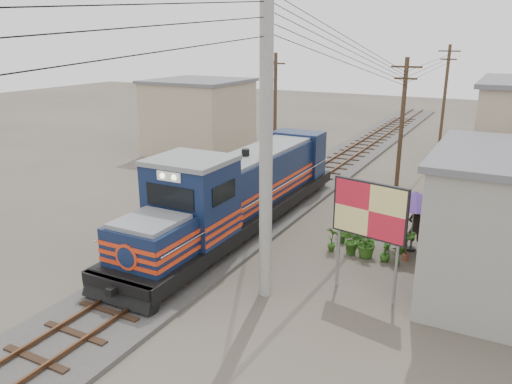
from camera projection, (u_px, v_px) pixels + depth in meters
The scene contains 14 objects.
ground at pixel (185, 266), 18.17m from camera, with size 120.00×120.00×0.00m, color #473F35.
ballast at pixel (295, 192), 26.61m from camera, with size 3.60×70.00×0.16m, color #595651.
track at pixel (295, 189), 26.56m from camera, with size 1.15×70.00×0.12m.
locomotive at pixel (239, 193), 21.09m from camera, with size 2.80×15.23×3.77m.
utility_pole_main at pixel (266, 142), 14.72m from camera, with size 0.40×0.40×10.00m.
wooden_pole_mid at pixel (402, 121), 26.94m from camera, with size 1.60×0.24×7.00m.
wooden_pole_far at pixel (445, 92), 38.58m from camera, with size 1.60×0.24×7.50m.
wooden_pole_left at pixel (275, 102), 34.53m from camera, with size 1.60×0.24×7.00m.
power_lines at pixel (283, 47), 23.18m from camera, with size 9.65×19.00×3.30m.
shophouse_left at pixel (199, 117), 35.37m from camera, with size 6.30×6.30×5.20m.
billboard at pixel (369, 213), 15.26m from camera, with size 2.43×0.64×3.80m.
market_umbrella at pixel (415, 198), 18.93m from camera, with size 2.67×2.67×2.41m.
vendor at pixel (416, 227), 19.42m from camera, with size 0.65×0.43×1.78m, color black.
plant_nursery at pixel (359, 235), 19.65m from camera, with size 3.45×3.15×1.13m.
Camera 1 is at (9.95, -13.48, 7.95)m, focal length 35.00 mm.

